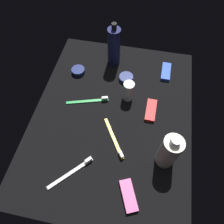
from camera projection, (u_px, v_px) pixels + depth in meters
The scene contains 12 objects.
ground_plane at pixel (112, 117), 86.38cm from camera, with size 84.00×64.00×1.20cm, color black.
lotion_bottle at pixel (114, 47), 93.81cm from camera, with size 5.73×5.73×21.11cm.
bodywash_bottle at pixel (169, 152), 69.37cm from camera, with size 6.62×6.62×17.68cm.
deodorant_stick at pixel (128, 91), 86.79cm from camera, with size 4.50×4.50×9.15cm, color silver.
toothbrush_green at pixel (90, 101), 89.11cm from camera, with size 6.39×17.57×2.10cm.
toothbrush_white at pixel (73, 171), 73.46cm from camera, with size 13.88×13.26×2.10cm.
toothbrush_yellow at pixel (115, 140), 79.57cm from camera, with size 15.85×10.65×2.10cm.
snack_bar_pink at pixel (129, 196), 69.06cm from camera, with size 10.40×4.00×1.50cm, color #E55999.
snack_bar_red at pixel (151, 110), 86.39cm from camera, with size 10.40×4.00×1.50cm, color red.
snack_bar_blue at pixel (166, 72), 97.45cm from camera, with size 10.40×4.00×1.50cm, color blue.
cream_tin_left at pixel (78, 71), 97.33cm from camera, with size 6.05×6.05×2.13cm, color navy.
cream_tin_right at pixel (126, 78), 95.16cm from camera, with size 6.30×6.30×2.00cm, color navy.
Camera 1 is at (42.68, 8.55, 74.04)cm, focal length 33.63 mm.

